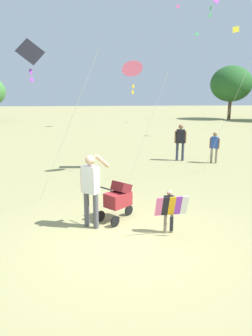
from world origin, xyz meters
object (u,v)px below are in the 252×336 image
Objects in this scene: kite_adult_black at (33,59)px; person_adult_flyer at (91,185)px; kite_green_novelty at (132,69)px; child_with_butterfly_kite at (170,208)px; person_sitting_far at (214,145)px; stroller at (119,197)px; person_red_shirt at (180,139)px.

person_adult_flyer is at bearing -52.42° from kite_adult_black.
person_adult_flyer is at bearing -106.17° from kite_green_novelty.
person_sitting_far reaches higher than child_with_butterfly_kite.
stroller is at bearing -126.70° from person_sitting_far.
person_sitting_far is at bearing 22.54° from kite_green_novelty.
kite_adult_black is at bearing 127.58° from person_adult_flyer.
stroller is at bearing -99.61° from kite_green_novelty.
person_adult_flyer is 1.82× the size of stroller.
stroller is (0.69, 0.42, -0.48)m from person_adult_flyer.
person_sitting_far is (4.73, 6.34, 0.23)m from stroller.
person_adult_flyer is 8.67m from person_sitting_far.
person_red_shirt reaches higher than child_with_butterfly_kite.
person_adult_flyer reaches higher than child_with_butterfly_kite.
kite_green_novelty is (1.49, 5.13, 2.96)m from person_adult_flyer.
child_with_butterfly_kite is at bearing -16.04° from person_adult_flyer.
person_adult_flyer is at bearing 163.96° from child_with_butterfly_kite.
kite_adult_black reaches higher than kite_green_novelty.
kite_green_novelty reaches higher than stroller.
person_sitting_far is at bearing -24.41° from person_red_shirt.
stroller is 7.91m from person_sitting_far.
person_red_shirt reaches higher than person_sitting_far.
child_with_butterfly_kite reaches higher than stroller.
child_with_butterfly_kite is 1.03× the size of stroller.
person_adult_flyer reaches higher than person_sitting_far.
person_red_shirt is (3.99, 7.41, -0.07)m from person_adult_flyer.
kite_green_novelty reaches higher than person_adult_flyer.
kite_green_novelty reaches higher than person_sitting_far.
person_red_shirt is at bearing 64.73° from stroller.
person_adult_flyer is at bearing -118.31° from person_red_shirt.
person_adult_flyer is at bearing -148.79° from stroller.
child_with_butterfly_kite is 0.24× the size of kite_green_novelty.
person_sitting_far is at bearing 51.30° from person_adult_flyer.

